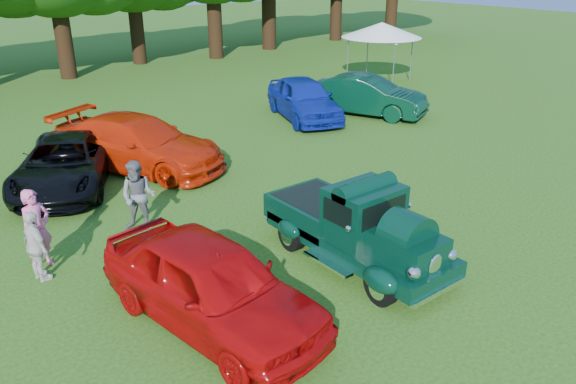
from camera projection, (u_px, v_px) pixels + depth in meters
ground at (319, 273)px, 11.53m from camera, size 120.00×120.00×0.00m
hero_pickup at (356, 228)px, 11.73m from camera, size 2.08×4.48×1.75m
red_convertible at (211, 284)px, 9.68m from camera, size 2.57×4.89×1.59m
back_car_black at (65, 163)px, 15.57m from camera, size 4.44×5.45×1.38m
back_car_orange at (139, 143)px, 16.86m from camera, size 4.47×5.91×1.59m
back_car_blue at (304, 98)px, 22.06m from camera, size 3.39×5.11×1.62m
back_car_green at (367, 96)px, 22.63m from camera, size 3.45×5.02×1.57m
spectator_pink at (37, 229)px, 11.42m from camera, size 0.74×0.62×1.74m
spectator_grey at (138, 196)px, 13.02m from camera, size 1.05×1.05×1.71m
spectator_white at (36, 247)px, 11.01m from camera, size 0.50×0.92×1.49m
canopy_tent at (382, 30)px, 27.68m from camera, size 5.09×5.09×2.97m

